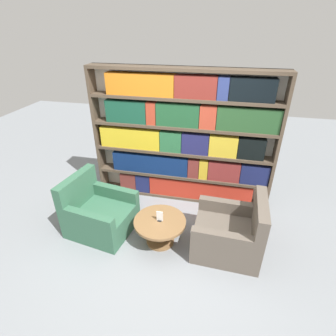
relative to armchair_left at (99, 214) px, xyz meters
The scene contains 6 objects.
ground_plane 1.18m from the armchair_left, 14.89° to the right, with size 14.00×14.00×0.00m, color gray.
bookshelf 1.85m from the armchair_left, 45.98° to the left, with size 3.12×0.30×2.34m.
armchair_left is the anchor object (origin of this frame).
armchair_right 2.03m from the armchair_left, ahead, with size 0.96×0.87×0.90m.
coffee_table 1.02m from the armchair_left, ahead, with size 0.76×0.76×0.41m.
table_sign 1.04m from the armchair_left, ahead, with size 0.09×0.06×0.16m.
Camera 1 is at (0.66, -2.63, 2.93)m, focal length 28.00 mm.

